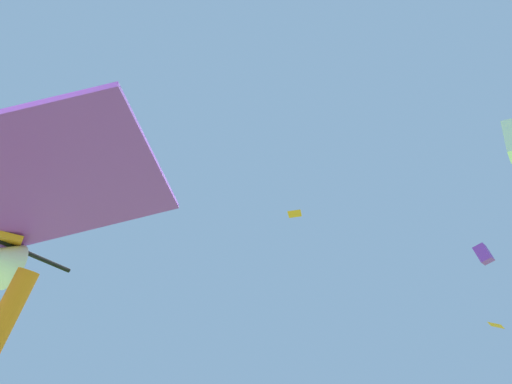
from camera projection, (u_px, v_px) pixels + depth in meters
distant_kite_orange_overhead_distant at (295, 213)px, 19.04m from camera, size 0.75×0.75×0.09m
distant_kite_orange_far_center at (496, 325)px, 18.00m from camera, size 0.75×0.80×0.39m
distant_kite_purple_high_right at (484, 254)px, 24.12m from camera, size 0.88×0.71×1.15m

